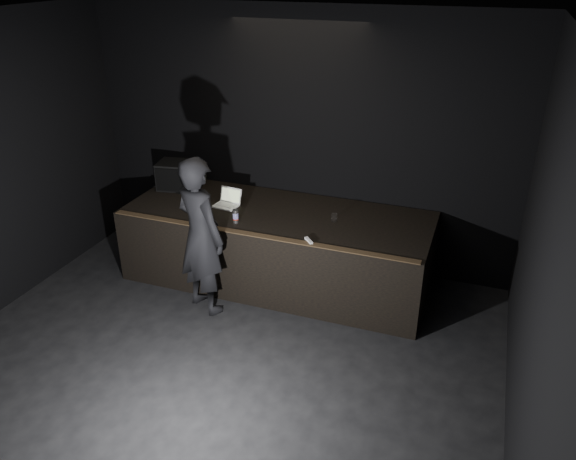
% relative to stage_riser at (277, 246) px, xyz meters
% --- Properties ---
extents(ground, '(7.00, 7.00, 0.00)m').
position_rel_stage_riser_xyz_m(ground, '(0.00, -2.73, -0.50)').
color(ground, black).
rests_on(ground, ground).
extents(room_walls, '(6.10, 7.10, 3.52)m').
position_rel_stage_riser_xyz_m(room_walls, '(0.00, -2.73, 1.52)').
color(room_walls, black).
rests_on(room_walls, ground).
extents(stage_riser, '(4.00, 1.50, 1.00)m').
position_rel_stage_riser_xyz_m(stage_riser, '(0.00, 0.00, 0.00)').
color(stage_riser, black).
rests_on(stage_riser, ground).
extents(riser_lip, '(3.92, 0.10, 0.01)m').
position_rel_stage_riser_xyz_m(riser_lip, '(0.00, -0.71, 0.51)').
color(riser_lip, brown).
rests_on(riser_lip, stage_riser).
extents(stage_monitor, '(0.64, 0.52, 0.39)m').
position_rel_stage_riser_xyz_m(stage_monitor, '(-1.62, 0.32, 0.69)').
color(stage_monitor, black).
rests_on(stage_monitor, stage_riser).
extents(cable, '(0.80, 0.20, 0.02)m').
position_rel_stage_riser_xyz_m(cable, '(-1.62, 0.14, 0.51)').
color(cable, black).
rests_on(cable, stage_riser).
extents(laptop, '(0.35, 0.32, 0.22)m').
position_rel_stage_riser_xyz_m(laptop, '(-0.70, -0.00, 0.56)').
color(laptop, white).
rests_on(laptop, stage_riser).
extents(beer_can, '(0.07, 0.07, 0.18)m').
position_rel_stage_riser_xyz_m(beer_can, '(-0.37, -0.47, 0.59)').
color(beer_can, silver).
rests_on(beer_can, stage_riser).
extents(plastic_cup, '(0.08, 0.08, 0.10)m').
position_rel_stage_riser_xyz_m(plastic_cup, '(0.77, -0.00, 0.55)').
color(plastic_cup, white).
rests_on(plastic_cup, stage_riser).
extents(wii_remote, '(0.14, 0.15, 0.03)m').
position_rel_stage_riser_xyz_m(wii_remote, '(0.65, -0.65, 0.52)').
color(wii_remote, white).
rests_on(wii_remote, stage_riser).
extents(person, '(0.86, 0.73, 1.99)m').
position_rel_stage_riser_xyz_m(person, '(-0.61, -0.95, 0.50)').
color(person, black).
rests_on(person, ground).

